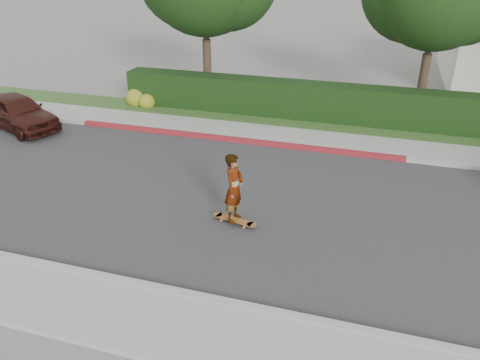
{
  "coord_description": "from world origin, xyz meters",
  "views": [
    {
      "loc": [
        -0.19,
        -10.78,
        6.39
      ],
      "look_at": [
        -3.24,
        -0.64,
        1.0
      ],
      "focal_mm": 35.0,
      "sensor_mm": 36.0,
      "label": 1
    }
  ],
  "objects": [
    {
      "name": "hedge",
      "position": [
        -3.0,
        7.2,
        0.75
      ],
      "size": [
        15.0,
        1.0,
        1.5
      ],
      "primitive_type": "cube",
      "color": "black",
      "rests_on": "ground"
    },
    {
      "name": "curb_red_section",
      "position": [
        -5.0,
        4.1,
        0.08
      ],
      "size": [
        12.0,
        0.21,
        0.15
      ],
      "primitive_type": "cube",
      "color": "maroon",
      "rests_on": "ground"
    },
    {
      "name": "road",
      "position": [
        0.0,
        0.0,
        0.01
      ],
      "size": [
        60.0,
        8.0,
        0.01
      ],
      "primitive_type": "cube",
      "color": "#2D2D30",
      "rests_on": "ground"
    },
    {
      "name": "skateboarder",
      "position": [
        -3.24,
        -1.14,
        1.02
      ],
      "size": [
        0.51,
        0.7,
        1.79
      ],
      "primitive_type": "imported",
      "rotation": [
        0.0,
        0.0,
        1.44
      ],
      "color": "white",
      "rests_on": "skateboard"
    },
    {
      "name": "curb_far",
      "position": [
        0.0,
        4.1,
        0.07
      ],
      "size": [
        60.0,
        0.2,
        0.15
      ],
      "primitive_type": "cube",
      "color": "#9E9E99",
      "rests_on": "ground"
    },
    {
      "name": "ground",
      "position": [
        0.0,
        0.0,
        0.0
      ],
      "size": [
        120.0,
        120.0,
        0.0
      ],
      "primitive_type": "plane",
      "color": "slate",
      "rests_on": "ground"
    },
    {
      "name": "car_maroon",
      "position": [
        -13.18,
        3.03,
        0.66
      ],
      "size": [
        4.19,
        2.88,
        1.32
      ],
      "primitive_type": "imported",
      "rotation": [
        0.0,
        0.0,
        1.19
      ],
      "color": "#3E1913",
      "rests_on": "ground"
    },
    {
      "name": "skateboard",
      "position": [
        -3.24,
        -1.14,
        0.11
      ],
      "size": [
        1.26,
        0.5,
        0.11
      ],
      "rotation": [
        0.0,
        0.0,
        -0.21
      ],
      "color": "orange",
      "rests_on": "ground"
    },
    {
      "name": "planting_strip",
      "position": [
        0.0,
        6.6,
        0.05
      ],
      "size": [
        60.0,
        1.6,
        0.1
      ],
      "primitive_type": "cube",
      "color": "#2D4C1E",
      "rests_on": "ground"
    },
    {
      "name": "flowering_shrub",
      "position": [
        -10.01,
        6.74,
        0.33
      ],
      "size": [
        1.4,
        1.0,
        0.9
      ],
      "color": "#2D4C19",
      "rests_on": "ground"
    },
    {
      "name": "curb_near",
      "position": [
        0.0,
        -4.1,
        0.07
      ],
      "size": [
        60.0,
        0.2,
        0.15
      ],
      "primitive_type": "cube",
      "color": "#9E9E99",
      "rests_on": "ground"
    },
    {
      "name": "sidewalk_far",
      "position": [
        0.0,
        5.0,
        0.06
      ],
      "size": [
        60.0,
        1.6,
        0.12
      ],
      "primitive_type": "cube",
      "color": "gray",
      "rests_on": "ground"
    }
  ]
}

